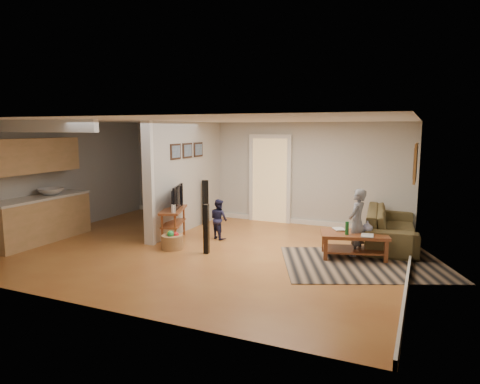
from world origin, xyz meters
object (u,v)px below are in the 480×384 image
tv_console (174,212)px  toy_basket (172,241)px  sofa (390,243)px  child (356,256)px  speaker_left (206,229)px  coffee_table (355,238)px  toddler (219,239)px  speaker_right (205,203)px

tv_console → toy_basket: size_ratio=2.70×
sofa → child: 1.30m
tv_console → speaker_left: bearing=-49.1°
tv_console → toy_basket: 0.83m
sofa → child: bearing=151.3°
sofa → speaker_left: size_ratio=2.58×
sofa → coffee_table: coffee_table is taller
speaker_left → child: 2.83m
toddler → sofa: bearing=-135.1°
tv_console → speaker_left: 1.25m
coffee_table → speaker_left: size_ratio=1.40×
coffee_table → speaker_right: speaker_right is taller
speaker_right → sofa: bearing=24.2°
tv_console → speaker_right: bearing=72.0°
coffee_table → tv_console: bearing=-175.9°
speaker_left → toy_basket: 0.82m
tv_console → speaker_left: speaker_left is taller
speaker_left → toddler: speaker_left is taller
toddler → speaker_left: bearing=131.8°
speaker_left → speaker_right: (-1.16, 2.12, 0.08)m
speaker_left → tv_console: bearing=143.8°
toy_basket → toddler: size_ratio=0.49×
coffee_table → speaker_left: speaker_left is taller
sofa → coffee_table: (-0.54, -1.28, 0.36)m
sofa → toy_basket: 4.46m
tv_console → toy_basket: tv_console is taller
toy_basket → tv_console: bearing=119.2°
sofa → toddler: (-3.42, -1.07, 0.00)m
sofa → toy_basket: (-3.90, -2.15, 0.16)m
coffee_table → toy_basket: (-3.36, -0.87, -0.21)m
speaker_right → toddler: 1.47m
tv_console → child: bearing=-14.8°
toy_basket → coffee_table: bearing=14.5°
sofa → toddler: toddler is taller
coffee_table → speaker_right: (-3.76, 1.26, 0.19)m
child → toddler: child is taller
tv_console → toddler: size_ratio=1.33×
speaker_right → toy_basket: speaker_right is taller
speaker_left → toy_basket: speaker_left is taller
coffee_table → toddler: coffee_table is taller
coffee_table → tv_console: size_ratio=1.16×
child → tv_console: bearing=-72.4°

